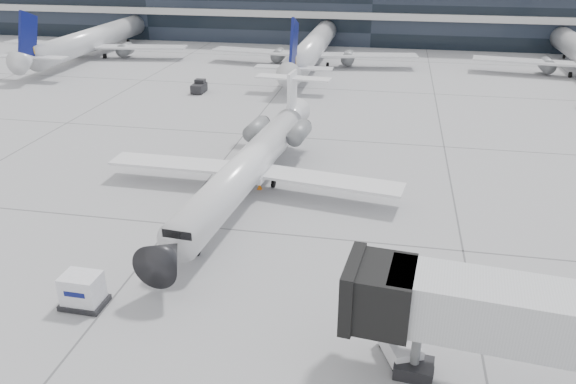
% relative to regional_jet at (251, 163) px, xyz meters
% --- Properties ---
extents(ground, '(220.00, 220.00, 0.00)m').
position_rel_regional_jet_xyz_m(ground, '(5.87, -6.58, -2.37)').
color(ground, '#9C9C9E').
rests_on(ground, ground).
extents(terminal, '(170.00, 22.00, 10.00)m').
position_rel_regional_jet_xyz_m(terminal, '(5.87, 75.42, 2.63)').
color(terminal, black).
rests_on(terminal, ground).
extents(bg_jet_left, '(32.00, 40.00, 9.60)m').
position_rel_regional_jet_xyz_m(bg_jet_left, '(-39.13, 48.42, -2.37)').
color(bg_jet_left, silver).
rests_on(bg_jet_left, ground).
extents(bg_jet_center, '(32.00, 40.00, 9.60)m').
position_rel_regional_jet_xyz_m(bg_jet_center, '(-2.13, 48.42, -2.37)').
color(bg_jet_center, silver).
rests_on(bg_jet_center, ground).
extents(regional_jet, '(24.12, 30.13, 6.95)m').
position_rel_regional_jet_xyz_m(regional_jet, '(0.00, 0.00, 0.00)').
color(regional_jet, silver).
rests_on(regional_jet, ground).
extents(baggage_tug, '(2.20, 2.71, 1.50)m').
position_rel_regional_jet_xyz_m(baggage_tug, '(11.83, -17.51, -1.70)').
color(baggage_tug, silver).
rests_on(baggage_tug, ground).
extents(cargo_uld, '(2.39, 1.79, 1.92)m').
position_rel_regional_jet_xyz_m(cargo_uld, '(-5.35, -16.59, -1.41)').
color(cargo_uld, black).
rests_on(cargo_uld, ground).
extents(traffic_cone, '(0.47, 0.47, 0.56)m').
position_rel_regional_jet_xyz_m(traffic_cone, '(0.57, 0.45, -2.11)').
color(traffic_cone, orange).
rests_on(traffic_cone, ground).
extents(far_tug, '(1.53, 2.54, 1.60)m').
position_rel_regional_jet_xyz_m(far_tug, '(-14.17, 28.57, -1.65)').
color(far_tug, black).
rests_on(far_tug, ground).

